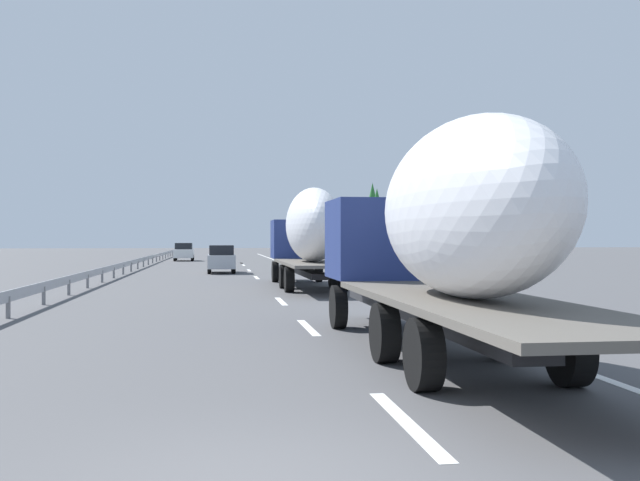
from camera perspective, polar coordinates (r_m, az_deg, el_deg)
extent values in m
plane|color=#4C4C4F|center=(46.34, -7.61, -2.55)|extent=(260.00, 260.00, 0.00)
cube|color=white|center=(8.84, 6.77, -13.95)|extent=(3.20, 0.20, 0.01)
cube|color=white|center=(17.77, -0.94, -6.83)|extent=(3.20, 0.20, 0.01)
cube|color=white|center=(25.19, -3.08, -4.78)|extent=(3.20, 0.20, 0.01)
cube|color=white|center=(40.64, -5.00, -2.92)|extent=(3.20, 0.20, 0.01)
cube|color=white|center=(50.08, -5.59, -2.34)|extent=(3.20, 0.20, 0.01)
cube|color=white|center=(60.15, -6.01, -1.93)|extent=(3.20, 0.20, 0.01)
cube|color=white|center=(65.25, -6.17, -1.77)|extent=(3.20, 0.20, 0.01)
cube|color=white|center=(65.34, -6.18, -1.77)|extent=(3.20, 0.20, 0.01)
cube|color=white|center=(51.67, -1.54, -2.27)|extent=(110.00, 0.20, 0.01)
cube|color=navy|center=(36.47, -1.81, 0.11)|extent=(2.40, 2.50, 1.90)
cube|color=black|center=(37.57, -1.99, 0.87)|extent=(0.08, 2.12, 0.80)
cube|color=#262628|center=(33.59, -1.26, -2.41)|extent=(10.79, 0.70, 0.24)
cube|color=#59544C|center=(30.67, -0.61, -1.78)|extent=(9.33, 2.50, 0.12)
ellipsoid|color=white|center=(30.49, -0.56, 1.24)|extent=(6.44, 2.20, 3.10)
cube|color=red|center=(26.20, 2.21, -2.62)|extent=(0.04, 0.56, 0.56)
cylinder|color=black|center=(36.40, -3.53, -2.45)|extent=(1.04, 0.30, 1.04)
cylinder|color=black|center=(36.65, -0.10, -2.44)|extent=(1.04, 0.30, 1.04)
cylinder|color=black|center=(31.76, -2.86, -2.83)|extent=(1.04, 0.35, 1.04)
cylinder|color=black|center=(32.04, 1.07, -2.80)|extent=(1.04, 0.35, 1.04)
cylinder|color=black|center=(29.38, -2.43, -3.07)|extent=(1.04, 0.35, 1.04)
cylinder|color=black|center=(29.67, 1.81, -3.04)|extent=(1.04, 0.35, 1.04)
cube|color=navy|center=(17.70, 4.96, 0.11)|extent=(2.40, 2.50, 1.90)
cube|color=black|center=(18.78, 4.20, 1.64)|extent=(0.08, 2.12, 0.80)
cube|color=#262628|center=(14.83, 7.63, -5.62)|extent=(11.17, 0.70, 0.24)
cube|color=#59544C|center=(11.91, 11.60, -4.76)|extent=(9.74, 2.50, 0.12)
ellipsoid|color=white|center=(12.00, 11.39, 2.47)|extent=(6.68, 2.20, 2.89)
cylinder|color=black|center=(17.56, 1.45, -5.22)|extent=(1.04, 0.30, 1.04)
cylinder|color=black|center=(18.05, 8.38, -5.07)|extent=(1.04, 0.30, 1.04)
cylinder|color=black|center=(12.81, 5.09, -7.20)|extent=(1.04, 0.35, 1.04)
cylinder|color=black|center=(13.48, 14.30, -6.84)|extent=(1.04, 0.35, 1.04)
cylinder|color=black|center=(10.51, 8.12, -8.82)|extent=(1.04, 0.35, 1.04)
cylinder|color=black|center=(11.32, 18.99, -8.18)|extent=(1.04, 0.35, 1.04)
cube|color=white|center=(73.01, -10.61, -1.00)|extent=(4.10, 1.87, 0.84)
cube|color=black|center=(72.70, -10.62, -0.43)|extent=(2.25, 1.64, 0.61)
cylinder|color=black|center=(74.33, -11.21, -1.30)|extent=(0.64, 0.22, 0.64)
cylinder|color=black|center=(74.26, -9.93, -1.30)|extent=(0.64, 0.22, 0.64)
cylinder|color=black|center=(71.80, -11.32, -1.35)|extent=(0.64, 0.22, 0.64)
cylinder|color=black|center=(71.72, -9.99, -1.35)|extent=(0.64, 0.22, 0.64)
cube|color=#ADB2B7|center=(46.55, -7.74, -1.62)|extent=(4.31, 1.70, 0.84)
cube|color=black|center=(46.21, -7.73, -0.74)|extent=(2.37, 1.50, 0.60)
cylinder|color=black|center=(47.90, -8.64, -2.08)|extent=(0.64, 0.22, 0.64)
cylinder|color=black|center=(47.91, -6.85, -2.08)|extent=(0.64, 0.22, 0.64)
cylinder|color=black|center=(45.23, -8.68, -2.21)|extent=(0.64, 0.22, 0.64)
cylinder|color=black|center=(45.24, -6.77, -2.21)|extent=(0.64, 0.22, 0.64)
cylinder|color=gray|center=(46.52, 0.67, -1.06)|extent=(0.10, 0.10, 2.39)
cube|color=#2D569E|center=(46.52, 0.67, 0.84)|extent=(0.06, 0.90, 0.70)
cylinder|color=#472D19|center=(62.33, 4.48, -1.26)|extent=(0.35, 0.35, 1.32)
cone|color=#286B2D|center=(62.33, 4.48, 1.73)|extent=(2.55, 2.55, 5.18)
cylinder|color=#472D19|center=(79.87, 1.36, -0.95)|extent=(0.38, 0.38, 1.33)
cone|color=#194C1E|center=(79.87, 1.36, 0.98)|extent=(2.41, 2.41, 4.06)
cylinder|color=#472D19|center=(75.12, 0.50, -1.02)|extent=(0.37, 0.37, 1.34)
cone|color=#1E5B23|center=(75.13, 0.50, 1.37)|extent=(2.51, 2.51, 4.91)
cylinder|color=#472D19|center=(52.73, 6.63, -1.46)|extent=(0.38, 0.38, 1.40)
cone|color=#286B2D|center=(52.75, 6.64, 2.18)|extent=(3.23, 3.23, 5.30)
cylinder|color=#472D19|center=(65.10, 4.13, -1.24)|extent=(0.35, 0.35, 1.23)
cone|color=#286B2D|center=(65.11, 4.13, 1.93)|extent=(2.79, 2.79, 5.96)
cube|color=#9EA0A5|center=(49.63, -14.59, -1.68)|extent=(94.00, 0.06, 0.32)
cube|color=slate|center=(21.50, -23.25, -4.84)|extent=(0.10, 0.10, 0.60)
cube|color=slate|center=(25.46, -20.84, -4.06)|extent=(0.10, 0.10, 0.60)
cube|color=slate|center=(29.45, -19.09, -3.50)|extent=(0.10, 0.10, 0.60)
cube|color=slate|center=(33.46, -17.75, -3.06)|extent=(0.10, 0.10, 0.60)
cube|color=slate|center=(37.49, -16.71, -2.72)|extent=(0.10, 0.10, 0.60)
cube|color=slate|center=(41.53, -15.86, -2.45)|extent=(0.10, 0.10, 0.60)
cube|color=slate|center=(45.58, -15.17, -2.22)|extent=(0.10, 0.10, 0.60)
cube|color=slate|center=(49.64, -14.59, -2.03)|extent=(0.10, 0.10, 0.60)
cube|color=slate|center=(53.70, -14.10, -1.87)|extent=(0.10, 0.10, 0.60)
cube|color=slate|center=(57.76, -13.67, -1.73)|extent=(0.10, 0.10, 0.60)
cube|color=slate|center=(61.83, -13.31, -1.60)|extent=(0.10, 0.10, 0.60)
cube|color=slate|center=(65.90, -12.98, -1.50)|extent=(0.10, 0.10, 0.60)
cube|color=slate|center=(69.97, -12.70, -1.40)|extent=(0.10, 0.10, 0.60)
cube|color=slate|center=(74.04, -12.45, -1.32)|extent=(0.10, 0.10, 0.60)
cube|color=slate|center=(78.12, -12.22, -1.25)|extent=(0.10, 0.10, 0.60)
cube|color=slate|center=(82.19, -12.01, -1.18)|extent=(0.10, 0.10, 0.60)
cube|color=slate|center=(86.27, -11.83, -1.12)|extent=(0.10, 0.10, 0.60)
cube|color=slate|center=(90.35, -11.66, -1.06)|extent=(0.10, 0.10, 0.60)
cube|color=slate|center=(94.43, -11.51, -1.01)|extent=(0.10, 0.10, 0.60)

